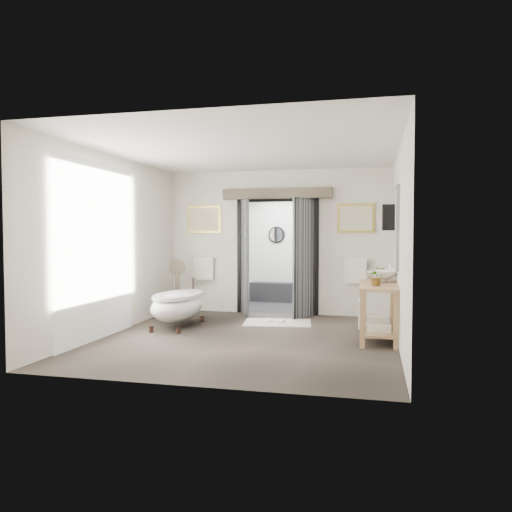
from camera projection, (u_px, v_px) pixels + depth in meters
name	position (u px, v px, depth m)	size (l,w,h in m)	color
ground_plane	(247.00, 338.00, 7.70)	(5.00, 5.00, 0.00)	brown
room_shell	(243.00, 218.00, 7.52)	(4.52, 5.02, 2.91)	beige
shower_room	(290.00, 265.00, 11.54)	(2.22, 2.01, 2.51)	#232325
back_wall_dressing	(276.00, 237.00, 9.88)	(3.82, 0.77, 2.52)	black
clawfoot_tub	(178.00, 305.00, 8.65)	(0.72, 1.62, 0.79)	#402920
vanity	(377.00, 306.00, 7.68)	(0.57, 1.60, 0.85)	#AD8056
pedestal_mirror	(177.00, 291.00, 9.83)	(0.33, 0.21, 1.12)	brown
rug	(278.00, 322.00, 9.05)	(1.20, 0.80, 0.01)	silver
slippers	(275.00, 321.00, 9.05)	(0.34, 0.26, 0.05)	white
basin	(382.00, 276.00, 7.95)	(0.51, 0.51, 0.17)	white
plant	(376.00, 277.00, 7.31)	(0.25, 0.22, 0.28)	gray
soap_bottle_a	(376.00, 277.00, 7.80)	(0.09, 0.09, 0.19)	gray
soap_bottle_b	(378.00, 275.00, 8.27)	(0.14, 0.14, 0.18)	gray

